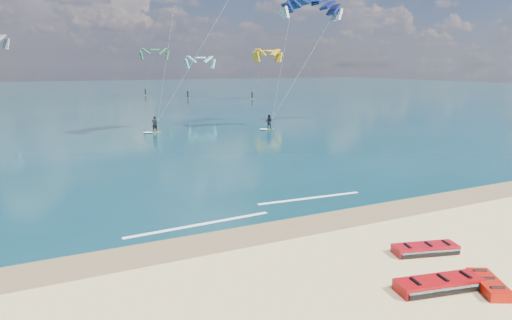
{
  "coord_description": "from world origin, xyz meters",
  "views": [
    {
      "loc": [
        -7.57,
        -13.3,
        6.97
      ],
      "look_at": [
        2.93,
        8.0,
        2.01
      ],
      "focal_mm": 32.0,
      "sensor_mm": 36.0,
      "label": 1
    }
  ],
  "objects_px": {
    "packed_kite_left": "(438,290)",
    "kitesurfer_far": "(291,56)",
    "packed_kite_right": "(488,289)",
    "packed_kite_mid": "(425,253)",
    "kitesurfer_main": "(179,47)"
  },
  "relations": [
    {
      "from": "packed_kite_mid",
      "to": "kitesurfer_main",
      "type": "relative_size",
      "value": 0.16
    },
    {
      "from": "packed_kite_right",
      "to": "kitesurfer_far",
      "type": "distance_m",
      "value": 37.37
    },
    {
      "from": "packed_kite_left",
      "to": "packed_kite_mid",
      "type": "height_order",
      "value": "packed_kite_left"
    },
    {
      "from": "packed_kite_left",
      "to": "kitesurfer_far",
      "type": "bearing_deg",
      "value": 78.41
    },
    {
      "from": "packed_kite_mid",
      "to": "kitesurfer_far",
      "type": "relative_size",
      "value": 0.18
    },
    {
      "from": "packed_kite_right",
      "to": "kitesurfer_main",
      "type": "bearing_deg",
      "value": 26.11
    },
    {
      "from": "packed_kite_mid",
      "to": "packed_kite_right",
      "type": "distance_m",
      "value": 2.98
    },
    {
      "from": "packed_kite_left",
      "to": "packed_kite_right",
      "type": "height_order",
      "value": "packed_kite_left"
    },
    {
      "from": "kitesurfer_main",
      "to": "packed_kite_right",
      "type": "bearing_deg",
      "value": -92.39
    },
    {
      "from": "packed_kite_right",
      "to": "packed_kite_mid",
      "type": "bearing_deg",
      "value": 20.96
    },
    {
      "from": "packed_kite_mid",
      "to": "kitesurfer_main",
      "type": "bearing_deg",
      "value": 104.27
    },
    {
      "from": "packed_kite_left",
      "to": "packed_kite_right",
      "type": "distance_m",
      "value": 1.6
    },
    {
      "from": "packed_kite_left",
      "to": "kitesurfer_main",
      "type": "xyz_separation_m",
      "value": [
        2.6,
        35.38,
        8.7
      ]
    },
    {
      "from": "packed_kite_right",
      "to": "kitesurfer_main",
      "type": "xyz_separation_m",
      "value": [
        1.15,
        36.05,
        8.7
      ]
    },
    {
      "from": "packed_kite_right",
      "to": "kitesurfer_far",
      "type": "xyz_separation_m",
      "value": [
        12.85,
        34.19,
        7.89
      ]
    }
  ]
}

